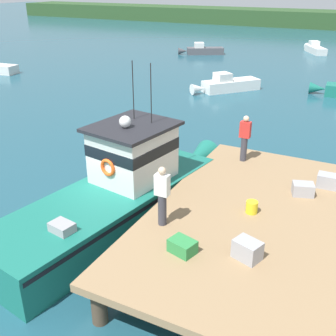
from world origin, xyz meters
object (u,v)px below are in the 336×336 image
deckhand_further_back (162,195)px  crate_stack_near_edge (247,250)px  bait_bucket (252,207)px  crate_single_far (303,189)px  deckhand_by_the_boat (245,137)px  moored_boat_far_right (227,85)px  crate_single_by_cleat (327,181)px  moored_boat_outer_mooring (202,50)px  crate_stack_mid_dock (182,246)px  moored_boat_off_the_point (315,49)px  main_fishing_boat (121,191)px

deckhand_further_back → crate_stack_near_edge: bearing=-9.8°
crate_stack_near_edge → bait_bucket: bearing=103.5°
crate_single_far → crate_stack_near_edge: (-0.56, -3.70, 0.05)m
deckhand_by_the_boat → moored_boat_far_right: 14.72m
moored_boat_far_right → deckhand_further_back: bearing=-75.6°
crate_single_by_cleat → moored_boat_far_right: 16.66m
crate_stack_near_edge → moored_boat_outer_mooring: size_ratio=0.14×
crate_stack_mid_dock → deckhand_by_the_boat: size_ratio=0.37×
moored_boat_off_the_point → deckhand_by_the_boat: bearing=-85.4°
crate_stack_mid_dock → deckhand_by_the_boat: (-0.37, 5.82, 0.69)m
moored_boat_outer_mooring → moored_boat_off_the_point: moored_boat_outer_mooring is taller
deckhand_by_the_boat → moored_boat_far_right: deckhand_by_the_boat is taller
deckhand_further_back → moored_boat_far_right: deckhand_further_back is taller
crate_single_far → crate_stack_near_edge: bearing=-98.6°
crate_stack_near_edge → moored_boat_outer_mooring: crate_stack_near_edge is taller
bait_bucket → moored_boat_far_right: bearing=111.5°
crate_single_far → moored_boat_off_the_point: bearing=98.2°
main_fishing_boat → moored_boat_outer_mooring: (-9.87, 30.34, -0.61)m
main_fishing_boat → moored_boat_far_right: main_fishing_boat is taller
crate_single_by_cleat → deckhand_further_back: 5.47m
main_fishing_boat → moored_boat_off_the_point: bearing=89.9°
bait_bucket → crate_stack_near_edge: bearing=-76.5°
crate_single_by_cleat → crate_stack_mid_dock: crate_single_by_cleat is taller
crate_stack_mid_dock → crate_single_by_cleat: bearing=63.1°
main_fishing_boat → bait_bucket: bearing=3.7°
main_fishing_boat → crate_single_far: bearing=20.8°
crate_single_by_cleat → bait_bucket: bearing=-122.6°
crate_single_far → deckhand_further_back: deckhand_further_back is taller
crate_stack_mid_dock → moored_boat_far_right: (-5.75, 19.42, -0.93)m
main_fishing_boat → deckhand_by_the_boat: main_fishing_boat is taller
deckhand_by_the_boat → crate_single_far: bearing=-35.3°
bait_bucket → moored_boat_outer_mooring: bait_bucket is taller
crate_single_by_cleat → crate_single_far: size_ratio=1.00×
crate_stack_mid_dock → deckhand_further_back: deckhand_further_back is taller
crate_single_by_cleat → crate_single_far: bearing=-124.0°
crate_stack_near_edge → main_fishing_boat: bearing=158.8°
crate_stack_mid_dock → deckhand_by_the_boat: 5.87m
crate_single_by_cleat → crate_stack_near_edge: (-1.13, -4.55, 0.02)m
crate_stack_mid_dock → bait_bucket: (0.92, 2.48, 0.01)m
moored_boat_far_right → moored_boat_outer_mooring: (-7.25, 13.13, -0.04)m
main_fishing_boat → deckhand_by_the_boat: (2.76, 3.60, 1.05)m
main_fishing_boat → crate_single_by_cleat: bearing=26.2°
deckhand_by_the_boat → moored_boat_off_the_point: size_ratio=0.38×
moored_boat_off_the_point → crate_stack_mid_dock: bearing=-85.5°
main_fishing_boat → crate_single_far: 5.47m
crate_stack_near_edge → crate_stack_mid_dock: bearing=-162.0°
crate_single_by_cleat → moored_boat_far_right: size_ratio=0.14×
crate_single_far → crate_stack_mid_dock: (-1.97, -4.16, -0.02)m
crate_stack_near_edge → deckhand_by_the_boat: (-1.78, 5.36, 0.63)m
bait_bucket → deckhand_further_back: (-1.90, -1.61, 0.69)m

